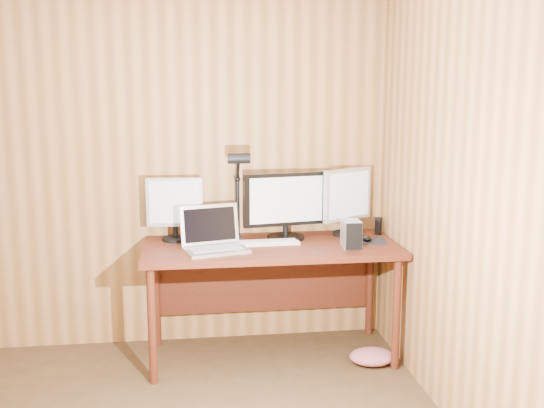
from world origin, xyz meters
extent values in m
plane|color=#AC733E|center=(0.00, 2.00, 1.25)|extent=(4.00, 0.00, 4.00)
plane|color=#AC733E|center=(1.75, 0.00, 1.25)|extent=(0.00, 4.00, 4.00)
cube|color=#4E1E10|center=(0.93, 1.63, 0.73)|extent=(1.60, 0.70, 0.04)
cube|color=#4E1E10|center=(0.93, 1.95, 0.45)|extent=(1.48, 0.02, 0.51)
cylinder|color=#4E1E10|center=(0.19, 1.34, 0.35)|extent=(0.05, 0.05, 0.71)
cylinder|color=#4E1E10|center=(0.19, 1.92, 0.35)|extent=(0.05, 0.05, 0.71)
cylinder|color=#4E1E10|center=(1.67, 1.34, 0.35)|extent=(0.05, 0.05, 0.71)
cylinder|color=#4E1E10|center=(1.67, 1.92, 0.35)|extent=(0.05, 0.05, 0.71)
cylinder|color=black|center=(1.04, 1.77, 0.76)|extent=(0.24, 0.24, 0.02)
cylinder|color=black|center=(1.04, 1.77, 0.81)|extent=(0.04, 0.04, 0.07)
cube|color=black|center=(1.04, 1.77, 1.01)|extent=(0.56, 0.12, 0.35)
cube|color=silver|center=(1.05, 1.75, 1.01)|extent=(0.49, 0.08, 0.30)
cylinder|color=black|center=(0.33, 1.82, 0.76)|extent=(0.17, 0.17, 0.02)
cylinder|color=black|center=(0.33, 1.82, 0.81)|extent=(0.03, 0.03, 0.08)
cube|color=silver|center=(0.33, 1.82, 1.00)|extent=(0.36, 0.07, 0.31)
cube|color=silver|center=(0.33, 1.80, 1.00)|extent=(0.32, 0.03, 0.27)
cylinder|color=black|center=(1.47, 1.83, 0.76)|extent=(0.19, 0.19, 0.02)
cylinder|color=black|center=(1.47, 1.83, 0.81)|extent=(0.04, 0.04, 0.08)
cube|color=silver|center=(1.47, 1.83, 1.03)|extent=(0.36, 0.23, 0.35)
cube|color=silver|center=(1.48, 1.81, 1.03)|extent=(0.31, 0.18, 0.30)
cube|color=silver|center=(0.58, 1.50, 0.76)|extent=(0.42, 0.34, 0.02)
cube|color=silver|center=(0.54, 1.63, 0.89)|extent=(0.37, 0.15, 0.24)
cube|color=black|center=(0.54, 1.63, 0.89)|extent=(0.32, 0.12, 0.20)
cube|color=#B2B2B7|center=(0.58, 1.50, 0.77)|extent=(0.34, 0.23, 0.00)
cube|color=silver|center=(0.91, 1.65, 0.76)|extent=(0.40, 0.13, 0.02)
cube|color=white|center=(0.91, 1.65, 0.77)|extent=(0.37, 0.11, 0.00)
cube|color=black|center=(1.55, 1.63, 0.75)|extent=(0.27, 0.24, 0.00)
ellipsoid|color=black|center=(1.55, 1.63, 0.77)|extent=(0.07, 0.11, 0.04)
cube|color=silver|center=(1.41, 1.50, 0.84)|extent=(0.11, 0.15, 0.17)
cube|color=black|center=(1.41, 1.42, 0.84)|extent=(0.10, 0.01, 0.17)
cube|color=silver|center=(0.72, 1.45, 0.76)|extent=(0.07, 0.10, 0.01)
cube|color=black|center=(0.72, 1.45, 0.76)|extent=(0.05, 0.06, 0.00)
cylinder|color=black|center=(1.69, 1.82, 0.81)|extent=(0.05, 0.05, 0.11)
cube|color=black|center=(0.74, 1.84, 0.74)|extent=(0.05, 0.06, 0.06)
cylinder|color=black|center=(0.74, 1.84, 0.95)|extent=(0.03, 0.03, 0.39)
sphere|color=black|center=(0.74, 1.84, 1.14)|extent=(0.04, 0.04, 0.04)
cylinder|color=black|center=(0.74, 1.78, 1.22)|extent=(0.02, 0.14, 0.16)
cylinder|color=black|center=(0.74, 1.70, 1.29)|extent=(0.14, 0.07, 0.07)
camera|label=1|loc=(0.42, -2.24, 1.73)|focal=42.00mm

